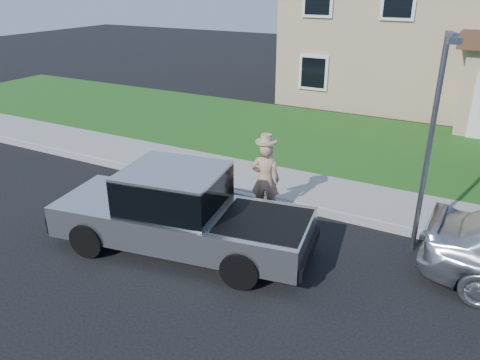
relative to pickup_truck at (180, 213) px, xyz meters
name	(u,v)px	position (x,y,z in m)	size (l,w,h in m)	color
ground	(203,254)	(0.53, 0.00, -0.84)	(80.00, 80.00, 0.00)	black
curb	(299,207)	(1.53, 2.90, -0.78)	(40.00, 0.20, 0.12)	gray
sidewalk	(314,191)	(1.53, 4.00, -0.77)	(40.00, 2.00, 0.15)	gray
lawn	(359,144)	(1.53, 8.50, -0.79)	(40.00, 7.00, 0.10)	#184814
house	(419,30)	(1.84, 16.38, 2.32)	(14.00, 11.30, 6.85)	tan
pickup_truck	(180,213)	(0.00, 0.00, 0.00)	(5.73, 2.71, 1.81)	black
woman	(265,178)	(0.88, 2.25, 0.13)	(0.78, 0.62, 2.06)	tan
street_lamp	(432,136)	(4.37, 2.24, 1.72)	(0.34, 0.58, 4.49)	slate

